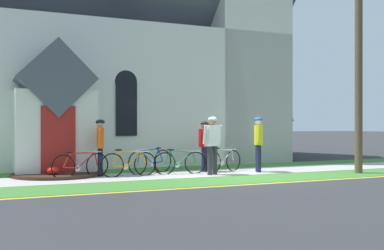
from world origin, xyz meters
TOP-DOWN VIEW (x-y plane):
  - ground at (0.00, 4.00)m, footprint 140.00×140.00m
  - sidewalk_slab at (-2.44, 1.40)m, footprint 32.00×2.00m
  - grass_verge at (-2.44, -0.51)m, footprint 32.00×1.82m
  - church_lawn at (-2.44, 3.20)m, footprint 24.00×1.59m
  - curb_paint_stripe at (-2.44, -1.57)m, footprint 28.00×0.16m
  - church_building at (-1.91, 7.91)m, footprint 14.59×10.28m
  - church_sign at (-5.01, 2.86)m, footprint 1.78×0.22m
  - flower_bed at (-5.02, 2.51)m, footprint 2.60×2.60m
  - bicycle_yellow at (0.17, 1.62)m, footprint 1.59×0.64m
  - bicycle_black at (-3.05, 1.53)m, footprint 1.77×0.20m
  - bicycle_white at (-1.40, 1.56)m, footprint 1.72×0.17m
  - bicycle_green at (-4.46, 1.59)m, footprint 1.73×0.56m
  - bicycle_blue at (-2.16, 2.14)m, footprint 1.68×0.73m
  - cyclist_in_white_jersey at (-0.41, 1.84)m, footprint 0.56×0.45m
  - cyclist_in_green_jersey at (1.14, 1.04)m, footprint 0.39×0.70m
  - cyclist_in_yellow_jersey at (-0.59, 0.90)m, footprint 0.67×0.38m
  - cyclist_in_red_jersey at (0.26, 2.77)m, footprint 0.45×0.64m
  - cyclist_in_blue_jersey at (-3.81, 1.94)m, footprint 0.31×0.70m
  - utility_pole at (3.82, -0.48)m, footprint 3.12×0.28m
  - roadside_conifer at (6.06, 9.11)m, footprint 3.79×3.79m
  - distant_hill at (2.51, 83.59)m, footprint 84.44×44.06m

SIDE VIEW (x-z plane):
  - ground at x=0.00m, z-range 0.00..0.00m
  - distant_hill at x=2.51m, z-range -8.26..8.26m
  - curb_paint_stripe at x=-2.44m, z-range 0.00..0.01m
  - grass_verge at x=-2.44m, z-range 0.00..0.01m
  - church_lawn at x=-2.44m, z-range 0.00..0.01m
  - sidewalk_slab at x=-2.44m, z-range 0.00..0.01m
  - flower_bed at x=-5.02m, z-range -0.10..0.24m
  - bicycle_white at x=-1.40m, z-range -0.04..0.77m
  - bicycle_yellow at x=0.17m, z-range -0.04..0.78m
  - bicycle_black at x=-3.05m, z-range -0.04..0.80m
  - bicycle_green at x=-4.46m, z-range -0.03..0.78m
  - bicycle_blue at x=-2.16m, z-range -0.03..0.80m
  - cyclist_in_red_jersey at x=0.26m, z-range 0.13..1.73m
  - cyclist_in_white_jersey at x=-0.41m, z-range 0.14..1.79m
  - cyclist_in_blue_jersey at x=-3.81m, z-range 0.15..1.85m
  - cyclist_in_yellow_jersey at x=-0.59m, z-range 0.17..1.96m
  - cyclist_in_green_jersey at x=1.14m, z-range 0.17..1.96m
  - church_sign at x=-5.01m, z-range 0.33..2.45m
  - roadside_conifer at x=6.06m, z-range 0.85..8.18m
  - church_building at x=-1.91m, z-range -1.80..11.40m
  - utility_pole at x=3.82m, z-range 0.49..9.77m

